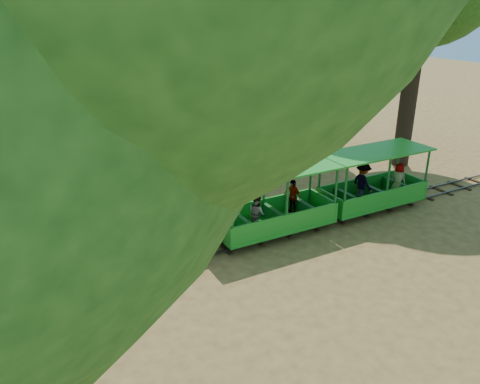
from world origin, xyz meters
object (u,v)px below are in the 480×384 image
locomotive (159,202)px  carriage_front (274,211)px  fence (160,151)px  carriage_rear (373,187)px

locomotive → carriage_front: (3.48, -0.05, -0.97)m
locomotive → fence: size_ratio=0.17×
carriage_front → fence: 8.02m
carriage_front → fence: bearing=95.0°
carriage_rear → locomotive: bearing=179.5°
locomotive → fence: locomotive is taller
carriage_rear → carriage_front: bearing=179.8°
locomotive → carriage_rear: bearing=-0.5°
locomotive → fence: (2.78, 7.93, -1.17)m
carriage_rear → fence: size_ratio=0.21×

